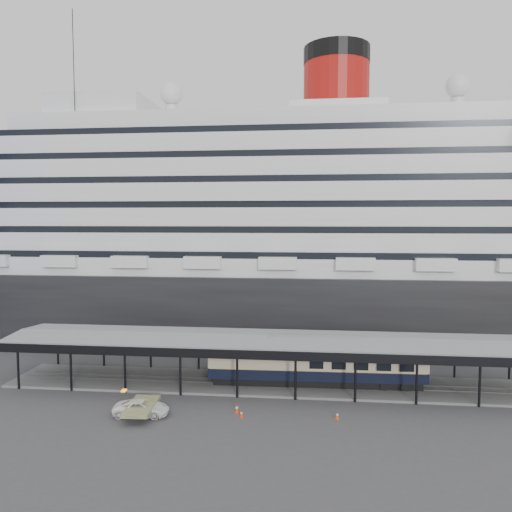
{
  "coord_description": "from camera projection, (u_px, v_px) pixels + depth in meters",
  "views": [
    {
      "loc": [
        4.27,
        -47.1,
        17.63
      ],
      "look_at": [
        -1.79,
        8.0,
        13.63
      ],
      "focal_mm": 35.0,
      "sensor_mm": 36.0,
      "label": 1
    }
  ],
  "objects": [
    {
      "name": "cruise_ship",
      "position": [
        284.0,
        215.0,
        78.83
      ],
      "size": [
        130.0,
        30.0,
        43.9
      ],
      "color": "black",
      "rests_on": "ground"
    },
    {
      "name": "platform_canopy",
      "position": [
        270.0,
        363.0,
        53.22
      ],
      "size": [
        56.0,
        9.18,
        5.3
      ],
      "color": "slate",
      "rests_on": "ground"
    },
    {
      "name": "traffic_cone_left",
      "position": [
        237.0,
        409.0,
        45.6
      ],
      "size": [
        0.5,
        0.5,
        0.83
      ],
      "rotation": [
        0.0,
        0.0,
        -0.21
      ],
      "color": "red",
      "rests_on": "ground"
    },
    {
      "name": "ground",
      "position": [
        265.0,
        402.0,
        48.43
      ],
      "size": [
        200.0,
        200.0,
        0.0
      ],
      "primitive_type": "plane",
      "color": "#3D3D40",
      "rests_on": "ground"
    },
    {
      "name": "pullman_carriage",
      "position": [
        316.0,
        362.0,
        52.65
      ],
      "size": [
        22.72,
        3.44,
        22.25
      ],
      "rotation": [
        0.0,
        0.0,
        0.02
      ],
      "color": "black",
      "rests_on": "ground"
    },
    {
      "name": "traffic_cone_mid",
      "position": [
        241.0,
        414.0,
        44.56
      ],
      "size": [
        0.44,
        0.44,
        0.66
      ],
      "rotation": [
        0.0,
        0.0,
        0.39
      ],
      "color": "red",
      "rests_on": "ground"
    },
    {
      "name": "traffic_cone_right",
      "position": [
        337.0,
        416.0,
        44.17
      ],
      "size": [
        0.44,
        0.44,
        0.66
      ],
      "rotation": [
        0.0,
        0.0,
        -0.36
      ],
      "color": "#EC450D",
      "rests_on": "ground"
    },
    {
      "name": "port_truck",
      "position": [
        142.0,
        408.0,
        44.97
      ],
      "size": [
        5.12,
        2.63,
        1.38
      ],
      "primitive_type": "imported",
      "rotation": [
        0.0,
        0.0,
        1.64
      ],
      "color": "white",
      "rests_on": "ground"
    }
  ]
}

